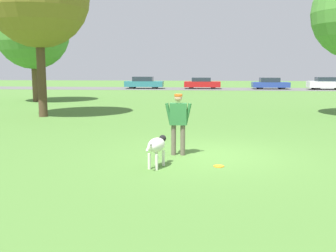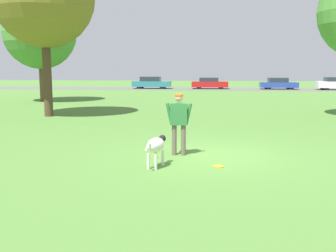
{
  "view_description": "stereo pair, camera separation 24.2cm",
  "coord_description": "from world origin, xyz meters",
  "px_view_note": "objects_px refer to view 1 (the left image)",
  "views": [
    {
      "loc": [
        -0.12,
        -10.51,
        2.37
      ],
      "look_at": [
        -1.07,
        -0.75,
        0.9
      ],
      "focal_mm": 42.0,
      "sensor_mm": 36.0,
      "label": 1
    },
    {
      "loc": [
        0.12,
        -10.49,
        2.37
      ],
      "look_at": [
        -1.07,
        -0.75,
        0.9
      ],
      "focal_mm": 42.0,
      "sensor_mm": 36.0,
      "label": 2
    }
  ],
  "objects_px": {
    "dog": "(157,146)",
    "tree_far_left": "(32,32)",
    "parked_car_white": "(327,83)",
    "parked_car_teal": "(144,83)",
    "parked_car_blue": "(270,83)",
    "parked_car_red": "(202,83)",
    "person": "(178,119)",
    "frisbee": "(219,166)"
  },
  "relations": [
    {
      "from": "person",
      "to": "parked_car_white",
      "type": "distance_m",
      "value": 35.64
    },
    {
      "from": "tree_far_left",
      "to": "parked_car_blue",
      "type": "relative_size",
      "value": 1.82
    },
    {
      "from": "parked_car_teal",
      "to": "parked_car_white",
      "type": "height_order",
      "value": "parked_car_white"
    },
    {
      "from": "dog",
      "to": "parked_car_white",
      "type": "relative_size",
      "value": 0.26
    },
    {
      "from": "parked_car_red",
      "to": "parked_car_white",
      "type": "relative_size",
      "value": 0.99
    },
    {
      "from": "frisbee",
      "to": "tree_far_left",
      "type": "height_order",
      "value": "tree_far_left"
    },
    {
      "from": "dog",
      "to": "tree_far_left",
      "type": "bearing_deg",
      "value": 47.49
    },
    {
      "from": "parked_car_red",
      "to": "parked_car_blue",
      "type": "xyz_separation_m",
      "value": [
        7.45,
        0.03,
        -0.0
      ]
    },
    {
      "from": "frisbee",
      "to": "dog",
      "type": "bearing_deg",
      "value": -172.56
    },
    {
      "from": "parked_car_white",
      "to": "parked_car_red",
      "type": "bearing_deg",
      "value": 178.35
    },
    {
      "from": "dog",
      "to": "frisbee",
      "type": "distance_m",
      "value": 1.58
    },
    {
      "from": "parked_car_teal",
      "to": "parked_car_blue",
      "type": "xyz_separation_m",
      "value": [
        13.95,
        0.29,
        -0.05
      ]
    },
    {
      "from": "parked_car_teal",
      "to": "parked_car_white",
      "type": "xyz_separation_m",
      "value": [
        19.79,
        -0.34,
        0.01
      ]
    },
    {
      "from": "person",
      "to": "parked_car_blue",
      "type": "distance_m",
      "value": 34.46
    },
    {
      "from": "dog",
      "to": "parked_car_white",
      "type": "xyz_separation_m",
      "value": [
        13.98,
        34.31,
        0.16
      ]
    },
    {
      "from": "tree_far_left",
      "to": "parked_car_white",
      "type": "distance_m",
      "value": 30.27
    },
    {
      "from": "tree_far_left",
      "to": "parked_car_teal",
      "type": "height_order",
      "value": "tree_far_left"
    },
    {
      "from": "tree_far_left",
      "to": "parked_car_teal",
      "type": "relative_size",
      "value": 1.68
    },
    {
      "from": "parked_car_teal",
      "to": "parked_car_white",
      "type": "bearing_deg",
      "value": -2.02
    },
    {
      "from": "tree_far_left",
      "to": "person",
      "type": "bearing_deg",
      "value": -55.07
    },
    {
      "from": "tree_far_left",
      "to": "parked_car_red",
      "type": "xyz_separation_m",
      "value": [
        11.36,
        17.7,
        -4.09
      ]
    },
    {
      "from": "frisbee",
      "to": "parked_car_blue",
      "type": "height_order",
      "value": "parked_car_blue"
    },
    {
      "from": "parked_car_teal",
      "to": "parked_car_red",
      "type": "distance_m",
      "value": 6.51
    },
    {
      "from": "person",
      "to": "parked_car_white",
      "type": "relative_size",
      "value": 0.41
    },
    {
      "from": "tree_far_left",
      "to": "parked_car_teal",
      "type": "distance_m",
      "value": 18.55
    },
    {
      "from": "parked_car_red",
      "to": "parked_car_white",
      "type": "height_order",
      "value": "parked_car_white"
    },
    {
      "from": "dog",
      "to": "tree_far_left",
      "type": "xyz_separation_m",
      "value": [
        -10.66,
        17.21,
        4.2
      ]
    },
    {
      "from": "dog",
      "to": "parked_car_blue",
      "type": "relative_size",
      "value": 0.26
    },
    {
      "from": "person",
      "to": "parked_car_teal",
      "type": "height_order",
      "value": "person"
    },
    {
      "from": "parked_car_blue",
      "to": "parked_car_white",
      "type": "height_order",
      "value": "parked_car_white"
    },
    {
      "from": "dog",
      "to": "parked_car_white",
      "type": "distance_m",
      "value": 37.05
    },
    {
      "from": "person",
      "to": "parked_car_red",
      "type": "distance_m",
      "value": 33.56
    },
    {
      "from": "parked_car_teal",
      "to": "parked_car_white",
      "type": "distance_m",
      "value": 19.79
    },
    {
      "from": "person",
      "to": "parked_car_blue",
      "type": "relative_size",
      "value": 0.42
    },
    {
      "from": "parked_car_blue",
      "to": "parked_car_white",
      "type": "xyz_separation_m",
      "value": [
        5.84,
        -0.63,
        0.06
      ]
    },
    {
      "from": "tree_far_left",
      "to": "parked_car_blue",
      "type": "xyz_separation_m",
      "value": [
        18.8,
        17.73,
        -4.1
      ]
    },
    {
      "from": "frisbee",
      "to": "parked_car_white",
      "type": "xyz_separation_m",
      "value": [
        12.5,
        34.12,
        0.67
      ]
    },
    {
      "from": "frisbee",
      "to": "parked_car_blue",
      "type": "bearing_deg",
      "value": 79.15
    },
    {
      "from": "dog",
      "to": "parked_car_teal",
      "type": "height_order",
      "value": "parked_car_teal"
    },
    {
      "from": "parked_car_blue",
      "to": "parked_car_white",
      "type": "distance_m",
      "value": 5.87
    },
    {
      "from": "person",
      "to": "parked_car_teal",
      "type": "xyz_separation_m",
      "value": [
        -6.22,
        33.29,
        -0.33
      ]
    },
    {
      "from": "dog",
      "to": "parked_car_red",
      "type": "bearing_deg",
      "value": 14.57
    }
  ]
}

